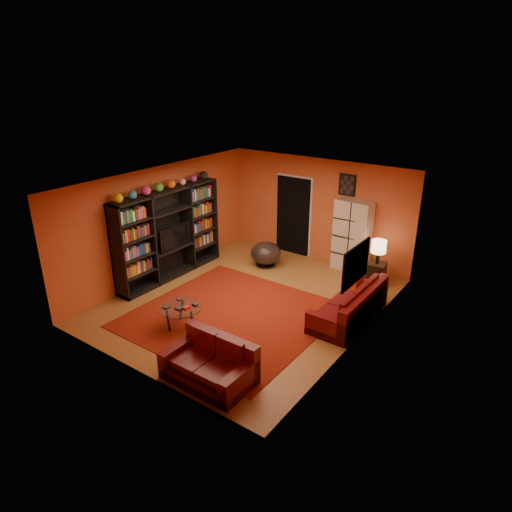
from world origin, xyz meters
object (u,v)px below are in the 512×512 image
Objects in this scene: sofa at (352,307)px; table_lamp at (379,247)px; storage_cabinet at (352,236)px; bowl_chair at (266,253)px; entertainment_unit at (169,234)px; tv at (172,236)px; coffee_table at (180,309)px; side_table at (376,273)px; loveseat at (212,363)px.

sofa is 3.63× the size of table_lamp.
storage_cabinet is 2.15m from bowl_chair.
tv is (0.05, 0.05, -0.06)m from entertainment_unit.
tv reaches higher than bowl_chair.
coffee_table is (-2.57, -2.16, 0.09)m from sofa.
tv reaches higher than table_lamp.
table_lamp is (-0.00, 0.00, 0.65)m from side_table.
loveseat is at bearing -109.22° from sofa.
bowl_chair is at bearing 49.99° from entertainment_unit.
sofa is 1.15× the size of storage_cabinet.
storage_cabinet reaches higher than table_lamp.
table_lamp is at bearing 60.02° from coffee_table.
storage_cabinet reaches higher than sofa.
entertainment_unit reaches higher than side_table.
table_lamp is at bearing 30.32° from entertainment_unit.
bowl_chair reaches higher than side_table.
coffee_table is (-1.51, 0.84, 0.09)m from loveseat.
storage_cabinet is at bearing 155.55° from table_lamp.
side_table is at bearing 30.32° from entertainment_unit.
entertainment_unit is at bearing -149.68° from side_table.
table_lamp is at bearing 180.00° from side_table.
tv is at bearing -149.85° from side_table.
bowl_chair is 2.72m from side_table.
tv is 1.91× the size of side_table.
coffee_table is at bearing -119.98° from table_lamp.
entertainment_unit is 3.94× the size of bowl_chair.
storage_cabinet is 1.10m from side_table.
loveseat is 0.81× the size of storage_cabinet.
tv is 4.80m from side_table.
tv is 1.71× the size of table_lamp.
entertainment_unit is at bearing -172.32° from sofa.
coffee_table is 4.66m from table_lamp.
sofa is at bearing 7.46° from entertainment_unit.
side_table is 0.65m from table_lamp.
sofa is 3.18m from loveseat.
tv is at bearing 42.60° from entertainment_unit.
storage_cabinet is at bearing 116.07° from sofa.
tv is 1.14× the size of coffee_table.
sofa is at bearing -22.75° from bowl_chair.
storage_cabinet reaches higher than side_table.
storage_cabinet is at bearing -49.99° from tv.
loveseat is at bearing -99.37° from table_lamp.
entertainment_unit is at bearing -135.89° from storage_cabinet.
entertainment_unit is at bearing 132.60° from tv.
loveseat is 4.91m from side_table.
entertainment_unit reaches higher than table_lamp.
table_lamp is (4.10, 2.38, -0.10)m from tv.
bowl_chair is at bearing -166.53° from table_lamp.
loveseat is at bearing -85.72° from storage_cabinet.
tv is 4.45m from sofa.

